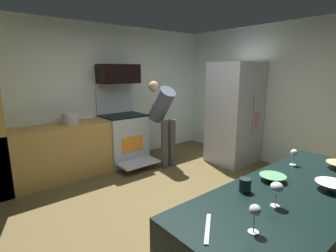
% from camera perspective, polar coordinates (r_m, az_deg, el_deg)
% --- Properties ---
extents(ground_plane, '(5.20, 4.80, 0.02)m').
position_cam_1_polar(ground_plane, '(3.53, 2.55, -18.01)').
color(ground_plane, brown).
extents(wall_back, '(5.20, 0.12, 2.60)m').
position_cam_1_polar(wall_back, '(5.05, -15.51, 6.52)').
color(wall_back, silver).
rests_on(wall_back, ground).
extents(wall_right, '(0.12, 4.80, 2.60)m').
position_cam_1_polar(wall_right, '(5.14, 24.34, 5.97)').
color(wall_right, silver).
rests_on(wall_right, ground).
extents(lower_cabinet_run, '(2.40, 0.60, 0.90)m').
position_cam_1_polar(lower_cabinet_run, '(4.58, -23.34, -5.50)').
color(lower_cabinet_run, '#B78D45').
rests_on(lower_cabinet_run, ground).
extents(oven_range, '(0.76, 1.02, 1.53)m').
position_cam_1_polar(oven_range, '(5.00, -9.86, -2.48)').
color(oven_range, '#B6C0C4').
rests_on(oven_range, ground).
extents(microwave, '(0.74, 0.38, 0.35)m').
position_cam_1_polar(microwave, '(4.92, -10.94, 11.29)').
color(microwave, black).
rests_on(microwave, oven_range).
extents(refrigerator, '(0.88, 0.77, 1.92)m').
position_cam_1_polar(refrigerator, '(5.09, 14.55, 2.73)').
color(refrigerator, '#BABAC6').
rests_on(refrigerator, ground).
extents(person_cook, '(0.31, 0.65, 1.57)m').
position_cam_1_polar(person_cook, '(4.75, -1.05, 2.12)').
color(person_cook, '#424242').
rests_on(person_cook, ground).
extents(counter_island, '(2.08, 0.80, 0.90)m').
position_cam_1_polar(counter_island, '(2.39, 25.28, -22.60)').
color(counter_island, black).
rests_on(counter_island, ground).
extents(mixing_bowl_large, '(0.22, 0.22, 0.06)m').
position_cam_1_polar(mixing_bowl_large, '(2.30, 32.51, -11.25)').
color(mixing_bowl_large, white).
rests_on(mixing_bowl_large, counter_island).
extents(mixing_bowl_prep, '(0.21, 0.21, 0.05)m').
position_cam_1_polar(mixing_bowl_prep, '(2.27, 22.17, -10.64)').
color(mixing_bowl_prep, '#539562').
rests_on(mixing_bowl_prep, counter_island).
extents(wine_glass_near, '(0.06, 0.06, 0.16)m').
position_cam_1_polar(wine_glass_near, '(2.67, 26.16, -5.55)').
color(wine_glass_near, silver).
rests_on(wine_glass_near, counter_island).
extents(wine_glass_mid, '(0.08, 0.08, 0.17)m').
position_cam_1_polar(wine_glass_mid, '(1.84, 22.97, -12.60)').
color(wine_glass_mid, silver).
rests_on(wine_glass_mid, counter_island).
extents(wine_glass_far, '(0.06, 0.06, 0.17)m').
position_cam_1_polar(wine_glass_far, '(1.54, 18.71, -17.65)').
color(wine_glass_far, silver).
rests_on(wine_glass_far, counter_island).
extents(mug_coffee, '(0.09, 0.09, 0.10)m').
position_cam_1_polar(mug_coffee, '(2.01, 16.72, -12.45)').
color(mug_coffee, black).
rests_on(mug_coffee, counter_island).
extents(knife_chef, '(0.24, 0.20, 0.01)m').
position_cam_1_polar(knife_chef, '(1.57, 8.79, -21.50)').
color(knife_chef, '#B7BABF').
rests_on(knife_chef, counter_island).
extents(stock_pot, '(0.27, 0.27, 0.19)m').
position_cam_1_polar(stock_pot, '(4.53, -20.89, 1.60)').
color(stock_pot, beige).
rests_on(stock_pot, lower_cabinet_run).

